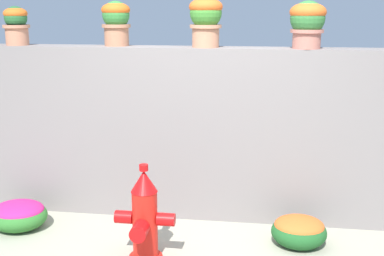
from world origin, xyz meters
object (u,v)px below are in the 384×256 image
(flower_bush_left, at_px, (18,214))
(potted_plant_2, at_px, (116,20))
(fire_hydrant, at_px, (145,218))
(flower_bush_right, at_px, (299,230))
(potted_plant_3, at_px, (206,17))
(potted_plant_4, at_px, (308,21))
(potted_plant_1, at_px, (16,23))

(flower_bush_left, bearing_deg, potted_plant_2, 35.72)
(fire_hydrant, xyz_separation_m, flower_bush_right, (1.26, 0.44, -0.23))
(potted_plant_3, bearing_deg, potted_plant_4, -0.76)
(flower_bush_left, bearing_deg, potted_plant_4, 11.59)
(potted_plant_4, bearing_deg, flower_bush_right, -92.13)
(potted_plant_1, distance_m, potted_plant_2, 0.98)
(potted_plant_1, relative_size, potted_plant_3, 0.81)
(potted_plant_4, height_order, flower_bush_left, potted_plant_4)
(potted_plant_4, distance_m, flower_bush_left, 3.19)
(potted_plant_4, distance_m, fire_hydrant, 2.22)
(potted_plant_3, height_order, flower_bush_left, potted_plant_3)
(potted_plant_1, relative_size, flower_bush_right, 0.77)
(potted_plant_1, distance_m, flower_bush_right, 3.28)
(flower_bush_right, bearing_deg, potted_plant_2, 161.53)
(potted_plant_3, relative_size, flower_bush_left, 0.85)
(potted_plant_4, bearing_deg, flower_bush_left, -168.41)
(potted_plant_1, xyz_separation_m, potted_plant_4, (2.75, -0.02, 0.04))
(potted_plant_3, bearing_deg, potted_plant_1, 179.90)
(fire_hydrant, bearing_deg, potted_plant_1, 146.39)
(potted_plant_4, relative_size, flower_bush_right, 0.88)
(flower_bush_left, distance_m, flower_bush_right, 2.58)
(potted_plant_4, xyz_separation_m, flower_bush_right, (-0.02, -0.52, -1.77))
(flower_bush_left, xyz_separation_m, flower_bush_right, (2.58, 0.01, 0.00))
(potted_plant_1, height_order, fire_hydrant, potted_plant_1)
(potted_plant_3, distance_m, flower_bush_left, 2.53)
(potted_plant_1, xyz_separation_m, potted_plant_2, (0.98, 0.05, 0.04))
(flower_bush_right, bearing_deg, potted_plant_4, 87.87)
(potted_plant_2, bearing_deg, potted_plant_3, -3.55)
(fire_hydrant, bearing_deg, flower_bush_left, 162.09)
(potted_plant_3, distance_m, fire_hydrant, 1.89)
(potted_plant_2, bearing_deg, flower_bush_right, -18.47)
(potted_plant_4, height_order, fire_hydrant, potted_plant_4)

